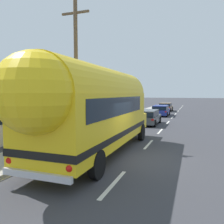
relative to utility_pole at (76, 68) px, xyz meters
The scene contains 8 objects.
ground_plane 6.86m from the utility_pole, 31.80° to the right, with size 300.00×300.00×0.00m, color #38383D.
lane_markings 11.43m from the utility_pole, 79.70° to the left, with size 3.78×80.00×0.01m.
sidewalk_slab 8.45m from the utility_pole, 93.04° to the left, with size 2.38×90.00×0.15m, color #9E9B93.
utility_pole is the anchor object (origin of this frame).
painted_bus 4.55m from the utility_pole, 49.29° to the right, with size 2.63×11.28×4.12m.
car_lead 9.55m from the utility_pole, 71.40° to the left, with size 1.97×4.50×1.37m.
car_second 17.87m from the utility_pole, 80.63° to the left, with size 2.04×4.74×1.37m.
car_third 25.62m from the utility_pole, 84.27° to the left, with size 2.06×4.33×1.37m.
Camera 1 is at (2.33, -9.49, 2.88)m, focal length 35.98 mm.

